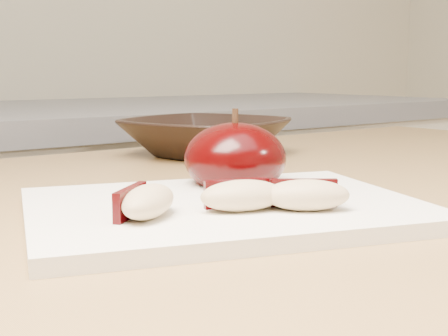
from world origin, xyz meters
TOP-DOWN VIEW (x-y plane):
  - cutting_board at (0.08, 0.41)m, footprint 0.33×0.28m
  - apple_half at (0.13, 0.46)m, footprint 0.09×0.09m
  - apple_wedge_a at (0.01, 0.40)m, footprint 0.06×0.06m
  - apple_wedge_b at (0.07, 0.38)m, footprint 0.07×0.05m
  - apple_wedge_c at (0.11, 0.35)m, footprint 0.06×0.06m
  - bowl at (0.27, 0.69)m, footprint 0.25×0.25m

SIDE VIEW (x-z plane):
  - cutting_board at x=0.08m, z-range 0.90..0.91m
  - apple_wedge_a at x=0.01m, z-range 0.91..0.93m
  - apple_wedge_b at x=0.07m, z-range 0.91..0.93m
  - apple_wedge_c at x=0.11m, z-range 0.91..0.93m
  - bowl at x=0.27m, z-range 0.90..0.95m
  - apple_half at x=0.13m, z-range 0.90..0.97m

